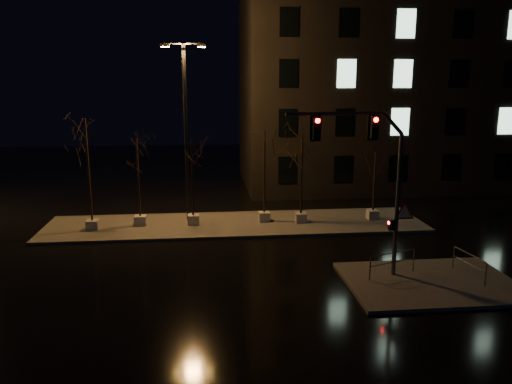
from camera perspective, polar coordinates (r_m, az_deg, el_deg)
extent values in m
plane|color=black|center=(23.68, -1.32, -7.92)|extent=(90.00, 90.00, 0.00)
cube|color=#4B4843|center=(29.34, -2.27, -3.71)|extent=(22.00, 5.00, 0.15)
cube|color=#4B4843|center=(22.35, 19.30, -9.72)|extent=(7.00, 5.00, 0.15)
cube|color=black|center=(43.11, 15.81, 11.02)|extent=(25.00, 12.00, 15.00)
cube|color=#B9B6AC|center=(29.41, -18.17, -3.60)|extent=(0.65, 0.65, 0.55)
cylinder|color=black|center=(28.74, -18.59, 2.34)|extent=(0.11, 0.11, 5.63)
cube|color=#B9B6AC|center=(29.63, -13.06, -3.17)|extent=(0.65, 0.65, 0.55)
cylinder|color=black|center=(29.06, -13.30, 1.61)|extent=(0.11, 0.11, 4.48)
cube|color=#B9B6AC|center=(29.26, -7.17, -3.13)|extent=(0.65, 0.65, 0.55)
cylinder|color=black|center=(28.71, -7.30, 1.51)|extent=(0.11, 0.11, 4.28)
cube|color=#B9B6AC|center=(29.66, 0.95, -2.82)|extent=(0.65, 0.65, 0.55)
cylinder|color=black|center=(29.07, 0.97, 2.32)|extent=(0.11, 0.11, 4.85)
cube|color=#B9B6AC|center=(29.59, 5.13, -2.91)|extent=(0.65, 0.65, 0.55)
cylinder|color=black|center=(29.01, 5.23, 2.03)|extent=(0.11, 0.11, 4.63)
cube|color=#B9B6AC|center=(30.92, 13.19, -2.52)|extent=(0.65, 0.65, 0.55)
cylinder|color=black|center=(30.47, 13.38, 1.18)|extent=(0.11, 0.11, 3.52)
cylinder|color=#575A5F|center=(21.68, 15.84, -1.56)|extent=(0.18, 0.18, 6.04)
cylinder|color=#575A5F|center=(19.95, 9.08, 8.83)|extent=(4.02, 0.51, 0.14)
cube|color=black|center=(20.62, 13.37, 7.22)|extent=(0.32, 0.25, 0.91)
cube|color=black|center=(19.74, 6.92, 7.25)|extent=(0.32, 0.25, 0.91)
cube|color=black|center=(21.78, 15.20, -3.65)|extent=(0.24, 0.20, 0.45)
cone|color=red|center=(21.85, 16.56, -2.32)|extent=(1.05, 0.13, 1.05)
sphere|color=#FF0C07|center=(21.13, 16.43, 7.99)|extent=(0.18, 0.18, 0.18)
cylinder|color=black|center=(29.43, -8.01, 6.51)|extent=(0.20, 0.20, 10.21)
cylinder|color=black|center=(29.35, -8.32, 16.47)|extent=(2.25, 0.22, 0.10)
cube|color=orange|center=(29.45, -10.37, 16.09)|extent=(0.53, 0.31, 0.20)
cube|color=orange|center=(29.26, -6.24, 16.24)|extent=(0.53, 0.31, 0.20)
cylinder|color=#575A5F|center=(21.53, 12.89, -8.58)|extent=(0.05, 0.05, 0.96)
cylinder|color=#575A5F|center=(22.99, 17.55, -7.48)|extent=(0.05, 0.05, 0.96)
cylinder|color=#575A5F|center=(22.07, 15.38, -6.72)|extent=(2.23, 0.82, 0.04)
cylinder|color=#575A5F|center=(22.21, 15.32, -7.76)|extent=(2.23, 0.82, 0.04)
cylinder|color=#575A5F|center=(22.43, 24.77, -8.62)|extent=(0.05, 0.05, 0.94)
cylinder|color=#575A5F|center=(23.97, 21.64, -7.00)|extent=(0.05, 0.05, 0.94)
cylinder|color=#575A5F|center=(23.02, 23.27, -6.56)|extent=(0.34, 2.08, 0.04)
cylinder|color=#575A5F|center=(23.16, 23.18, -7.54)|extent=(0.34, 2.08, 0.04)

